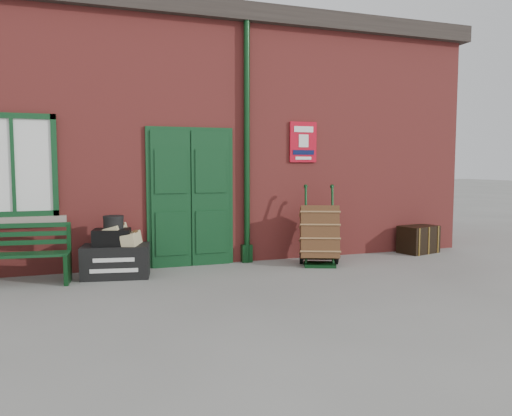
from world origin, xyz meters
name	(u,v)px	position (x,y,z in m)	size (l,w,h in m)	color
ground	(234,284)	(0.00, 0.00, 0.00)	(80.00, 80.00, 0.00)	gray
station_building	(184,139)	(0.00, 3.49, 2.16)	(10.30, 4.30, 4.36)	#AD3C37
bench	(17,253)	(-2.85, 0.99, 0.44)	(1.44, 0.59, 0.87)	#0F391B
houdini_trunk	(116,261)	(-1.52, 0.99, 0.24)	(0.96, 0.53, 0.48)	black
strongbox	(112,237)	(-1.57, 0.99, 0.60)	(0.53, 0.38, 0.24)	black
hatbox	(113,222)	(-1.54, 1.02, 0.81)	(0.29, 0.29, 0.19)	black
suitcase_back	(121,250)	(-1.44, 1.06, 0.39)	(0.21, 0.54, 0.75)	tan
suitcase_front	(134,254)	(-1.26, 0.96, 0.33)	(0.19, 0.48, 0.64)	tan
porter_trolley	(319,234)	(1.73, 0.87, 0.50)	(0.83, 0.86, 1.30)	black
dark_trunk	(418,239)	(3.99, 1.25, 0.26)	(0.71, 0.46, 0.51)	black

